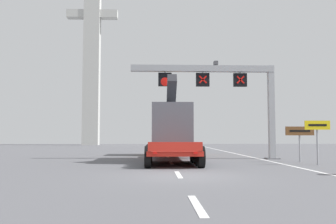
% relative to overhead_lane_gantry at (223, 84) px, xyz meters
% --- Properties ---
extents(ground, '(112.00, 112.00, 0.00)m').
position_rel_overhead_lane_gantry_xyz_m(ground, '(-3.70, -10.28, -5.27)').
color(ground, '#5B5B60').
extents(lane_markings, '(0.20, 80.44, 0.01)m').
position_rel_overhead_lane_gantry_xyz_m(lane_markings, '(-3.83, 22.64, -5.26)').
color(lane_markings, silver).
rests_on(lane_markings, ground).
extents(edge_line_right, '(0.20, 63.00, 0.01)m').
position_rel_overhead_lane_gantry_xyz_m(edge_line_right, '(2.50, 1.72, -5.26)').
color(edge_line_right, silver).
rests_on(edge_line_right, ground).
extents(overhead_lane_gantry, '(10.39, 0.90, 6.91)m').
position_rel_overhead_lane_gantry_xyz_m(overhead_lane_gantry, '(0.00, 0.00, 0.00)').
color(overhead_lane_gantry, '#9EA0A5').
rests_on(overhead_lane_gantry, ground).
extents(heavy_haul_truck_red, '(3.07, 14.08, 5.30)m').
position_rel_overhead_lane_gantry_xyz_m(heavy_haul_truck_red, '(-3.77, 0.70, -3.28)').
color(heavy_haul_truck_red, red).
rests_on(heavy_haul_truck_red, ground).
extents(exit_sign_yellow, '(1.43, 0.15, 2.47)m').
position_rel_overhead_lane_gantry_xyz_m(exit_sign_yellow, '(4.24, -5.23, -3.40)').
color(exit_sign_yellow, '#9EA0A5').
rests_on(exit_sign_yellow, ground).
extents(tourist_info_sign_brown, '(1.79, 0.15, 2.19)m').
position_rel_overhead_lane_gantry_xyz_m(tourist_info_sign_brown, '(4.12, -3.12, -3.57)').
color(tourist_info_sign_brown, '#9EA0A5').
rests_on(tourist_info_sign_brown, ground).
extents(bridge_pylon_distant, '(9.00, 2.00, 37.69)m').
position_rel_overhead_lane_gantry_xyz_m(bridge_pylon_distant, '(-16.09, 37.77, 13.97)').
color(bridge_pylon_distant, '#B7B7B2').
rests_on(bridge_pylon_distant, ground).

